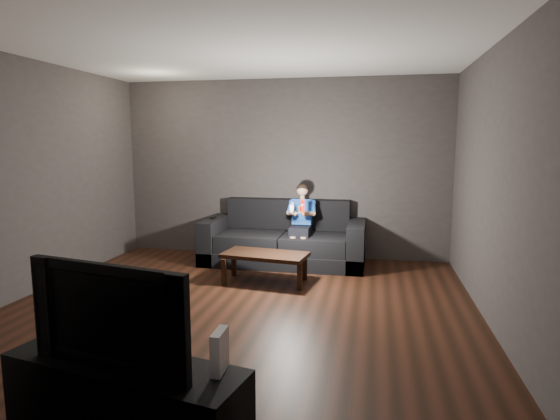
% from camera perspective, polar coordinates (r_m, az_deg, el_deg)
% --- Properties ---
extents(floor, '(5.00, 5.00, 0.00)m').
position_cam_1_polar(floor, '(5.06, -5.26, -12.05)').
color(floor, black).
rests_on(floor, ground).
extents(back_wall, '(5.00, 0.04, 2.70)m').
position_cam_1_polar(back_wall, '(7.18, 0.32, 5.05)').
color(back_wall, '#3A3533').
rests_on(back_wall, ground).
extents(front_wall, '(5.00, 0.04, 2.70)m').
position_cam_1_polar(front_wall, '(2.49, -22.34, -1.65)').
color(front_wall, '#3A3533').
rests_on(front_wall, ground).
extents(left_wall, '(0.04, 5.00, 2.70)m').
position_cam_1_polar(left_wall, '(5.98, -29.09, 3.37)').
color(left_wall, '#3A3533').
rests_on(left_wall, ground).
extents(right_wall, '(0.04, 5.00, 2.70)m').
position_cam_1_polar(right_wall, '(4.69, 25.22, 2.56)').
color(right_wall, '#3A3533').
rests_on(right_wall, ground).
extents(ceiling, '(5.00, 5.00, 0.02)m').
position_cam_1_polar(ceiling, '(4.84, -5.71, 19.53)').
color(ceiling, silver).
rests_on(ceiling, back_wall).
extents(sofa, '(2.32, 1.00, 0.90)m').
position_cam_1_polar(sofa, '(6.85, 0.48, -4.04)').
color(sofa, black).
rests_on(sofa, floor).
extents(child, '(0.41, 0.51, 1.02)m').
position_cam_1_polar(child, '(6.66, 2.60, -0.69)').
color(child, black).
rests_on(child, sofa).
extents(wii_remote_red, '(0.06, 0.07, 0.18)m').
position_cam_1_polar(wii_remote_red, '(6.23, 2.77, 0.50)').
color(wii_remote_red, '#E10C00').
rests_on(wii_remote_red, child).
extents(nunchuk_white, '(0.08, 0.11, 0.17)m').
position_cam_1_polar(nunchuk_white, '(6.26, 1.44, 0.29)').
color(nunchuk_white, silver).
rests_on(nunchuk_white, child).
extents(wii_remote_black, '(0.05, 0.16, 0.03)m').
position_cam_1_polar(wii_remote_black, '(6.97, -8.12, -0.92)').
color(wii_remote_black, black).
rests_on(wii_remote_black, sofa).
extents(coffee_table, '(1.10, 0.65, 0.38)m').
position_cam_1_polar(coffee_table, '(5.88, -1.83, -5.75)').
color(coffee_table, black).
rests_on(coffee_table, floor).
extents(media_console, '(1.52, 0.71, 0.52)m').
position_cam_1_polar(media_console, '(3.04, -18.32, -21.58)').
color(media_console, black).
rests_on(media_console, floor).
extents(tv, '(1.04, 0.34, 0.59)m').
position_cam_1_polar(tv, '(2.81, -18.85, -11.63)').
color(tv, black).
rests_on(tv, media_console).
extents(wii_console, '(0.06, 0.18, 0.23)m').
position_cam_1_polar(wii_console, '(2.65, -7.37, -16.71)').
color(wii_console, silver).
rests_on(wii_console, media_console).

